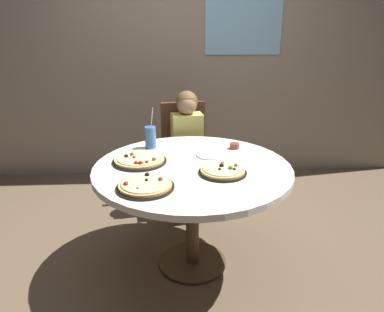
% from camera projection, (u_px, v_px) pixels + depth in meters
% --- Properties ---
extents(ground_plane, '(8.00, 8.00, 0.00)m').
position_uv_depth(ground_plane, '(192.00, 263.00, 2.60)').
color(ground_plane, brown).
extents(wall_with_window, '(5.20, 0.14, 2.90)m').
position_uv_depth(wall_with_window, '(183.00, 39.00, 3.71)').
color(wall_with_window, gray).
rests_on(wall_with_window, ground_plane).
extents(dining_table, '(1.28, 1.28, 0.75)m').
position_uv_depth(dining_table, '(192.00, 179.00, 2.37)').
color(dining_table, silver).
rests_on(dining_table, ground_plane).
extents(chair_wooden, '(0.46, 0.46, 0.95)m').
position_uv_depth(chair_wooden, '(185.00, 150.00, 3.28)').
color(chair_wooden, brown).
rests_on(chair_wooden, ground_plane).
extents(diner_child, '(0.30, 0.43, 1.08)m').
position_uv_depth(diner_child, '(189.00, 162.00, 3.13)').
color(diner_child, '#3F4766').
rests_on(diner_child, ground_plane).
extents(pizza_veggie, '(0.30, 0.30, 0.05)m').
position_uv_depth(pizza_veggie, '(223.00, 171.00, 2.22)').
color(pizza_veggie, black).
rests_on(pizza_veggie, dining_table).
extents(pizza_cheese, '(0.33, 0.33, 0.05)m').
position_uv_depth(pizza_cheese, '(145.00, 185.00, 2.02)').
color(pizza_cheese, black).
rests_on(pizza_cheese, dining_table).
extents(pizza_pepperoni, '(0.36, 0.36, 0.05)m').
position_uv_depth(pizza_pepperoni, '(139.00, 160.00, 2.40)').
color(pizza_pepperoni, black).
rests_on(pizza_pepperoni, dining_table).
extents(soda_cup, '(0.08, 0.08, 0.31)m').
position_uv_depth(soda_cup, '(150.00, 137.00, 2.64)').
color(soda_cup, '#3F72B2').
rests_on(soda_cup, dining_table).
extents(sauce_bowl, '(0.07, 0.07, 0.04)m').
position_uv_depth(sauce_bowl, '(234.00, 146.00, 2.65)').
color(sauce_bowl, brown).
rests_on(sauce_bowl, dining_table).
extents(plate_small, '(0.18, 0.18, 0.01)m').
position_uv_depth(plate_small, '(209.00, 155.00, 2.51)').
color(plate_small, white).
rests_on(plate_small, dining_table).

